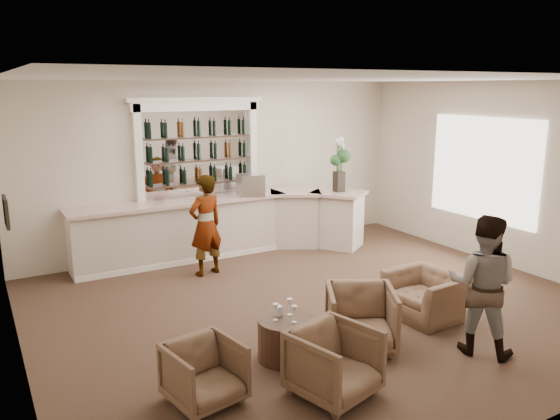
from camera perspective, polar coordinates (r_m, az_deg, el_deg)
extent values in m
plane|color=#4F3727|center=(8.29, 4.07, -9.91)|extent=(8.00, 8.00, 0.00)
cube|color=beige|center=(10.84, -6.17, 4.52)|extent=(8.00, 0.04, 3.30)
cube|color=beige|center=(6.52, -26.31, -2.27)|extent=(0.04, 7.00, 3.30)
cube|color=beige|center=(10.55, 22.61, 3.38)|extent=(0.04, 7.00, 3.30)
cube|color=white|center=(7.65, 4.47, 13.53)|extent=(8.00, 7.00, 0.04)
cube|color=white|center=(10.83, 20.45, 4.05)|extent=(0.05, 2.40, 1.90)
cube|color=black|center=(7.70, -26.72, -0.18)|extent=(0.04, 0.46, 0.38)
cube|color=beige|center=(7.70, -26.54, -0.16)|extent=(0.01, 0.38, 0.30)
cube|color=beige|center=(10.38, -10.29, -2.24)|extent=(4.00, 0.70, 1.08)
cube|color=beige|center=(10.24, -10.38, 0.82)|extent=(4.10, 0.82, 0.06)
cube|color=beige|center=(11.16, 1.53, -0.98)|extent=(1.12, 1.04, 1.08)
cube|color=beige|center=(11.02, 1.60, 1.88)|extent=(1.27, 1.19, 0.06)
cube|color=beige|center=(11.12, 6.01, -1.10)|extent=(1.08, 1.14, 1.08)
cube|color=beige|center=(10.98, 6.14, 1.77)|extent=(1.24, 1.29, 0.06)
cube|color=white|center=(10.22, -9.56, -5.31)|extent=(4.00, 0.06, 0.10)
cube|color=white|center=(10.60, -8.65, 5.89)|extent=(2.15, 0.02, 1.65)
cube|color=white|center=(10.26, -14.43, 2.58)|extent=(0.14, 0.16, 2.90)
cube|color=white|center=(11.07, -2.89, 3.70)|extent=(0.14, 0.16, 2.90)
cube|color=white|center=(10.47, -8.69, 10.70)|extent=(2.52, 0.16, 0.18)
cube|color=white|center=(10.47, -8.71, 11.36)|extent=(2.64, 0.20, 0.08)
cube|color=#37251B|center=(10.58, -8.33, 2.77)|extent=(2.05, 0.20, 0.03)
cube|color=#37251B|center=(10.51, -8.41, 5.13)|extent=(2.05, 0.20, 0.03)
cube|color=#37251B|center=(10.46, -8.48, 7.52)|extent=(2.05, 0.20, 0.03)
cylinder|color=#482D1F|center=(6.70, 0.59, -13.30)|extent=(0.67, 0.67, 0.50)
imported|color=gray|center=(9.41, -7.78, -1.60)|extent=(0.72, 0.55, 1.75)
imported|color=gray|center=(7.05, 20.38, -7.35)|extent=(1.01, 1.06, 1.73)
imported|color=brown|center=(5.88, -7.90, -16.53)|extent=(0.81, 0.83, 0.65)
imported|color=brown|center=(5.95, 5.67, -15.59)|extent=(0.98, 0.99, 0.74)
imported|color=brown|center=(6.99, 8.46, -11.05)|extent=(1.13, 1.14, 0.77)
imported|color=brown|center=(8.04, 14.96, -8.62)|extent=(0.92, 1.03, 0.64)
cube|color=silver|center=(10.51, -3.11, 2.63)|extent=(0.52, 0.46, 0.41)
cube|color=black|center=(10.95, 6.18, 2.97)|extent=(0.18, 0.18, 0.41)
cube|color=white|center=(6.67, -0.17, -10.48)|extent=(0.08, 0.08, 0.12)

